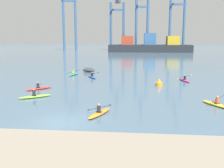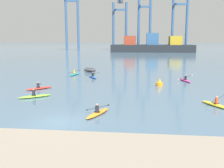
{
  "view_description": "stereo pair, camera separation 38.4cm",
  "coord_description": "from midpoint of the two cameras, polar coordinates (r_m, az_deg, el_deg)",
  "views": [
    {
      "loc": [
        5.48,
        -17.74,
        6.06
      ],
      "look_at": [
        2.48,
        13.26,
        0.6
      ],
      "focal_mm": 41.54,
      "sensor_mm": 36.0,
      "label": 1
    },
    {
      "loc": [
        5.86,
        -17.7,
        6.06
      ],
      "look_at": [
        2.48,
        13.26,
        0.6
      ],
      "focal_mm": 41.54,
      "sensor_mm": 36.0,
      "label": 2
    }
  ],
  "objects": [
    {
      "name": "ground_plane",
      "position": [
        19.57,
        -11.06,
        -8.29
      ],
      "size": [
        800.0,
        800.0,
        0.0
      ],
      "primitive_type": "plane",
      "color": "#425B70"
    },
    {
      "name": "container_barge",
      "position": [
        121.69,
        8.91,
        8.27
      ],
      "size": [
        37.37,
        10.99,
        8.57
      ],
      "color": "#1E2328",
      "rests_on": "ground"
    },
    {
      "name": "gantry_crane_west",
      "position": [
        138.28,
        -8.8,
        15.49
      ],
      "size": [
        7.47,
        17.98,
        41.06
      ],
      "color": "#335684",
      "rests_on": "ground"
    },
    {
      "name": "gantry_crane_west_mid",
      "position": [
        134.91,
        1.79,
        14.36
      ],
      "size": [
        7.7,
        17.4,
        32.65
      ],
      "color": "#335684",
      "rests_on": "ground"
    },
    {
      "name": "gantry_crane_east_mid",
      "position": [
        128.69,
        7.29,
        14.62
      ],
      "size": [
        6.68,
        16.31,
        33.43
      ],
      "color": "#335684",
      "rests_on": "ground"
    },
    {
      "name": "gantry_crane_east",
      "position": [
        130.11,
        14.9,
        14.81
      ],
      "size": [
        7.79,
        19.52,
        36.03
      ],
      "color": "#335684",
      "rests_on": "ground"
    },
    {
      "name": "capsized_dinghy",
      "position": [
        48.0,
        -4.66,
        3.08
      ],
      "size": [
        2.82,
        2.0,
        0.76
      ],
      "color": "#38383D",
      "rests_on": "ground"
    },
    {
      "name": "channel_buoy",
      "position": [
        34.18,
        10.72,
        0.17
      ],
      "size": [
        0.9,
        0.9,
        1.0
      ],
      "color": "orange",
      "rests_on": "ground"
    },
    {
      "name": "kayak_red",
      "position": [
        32.53,
        -15.44,
        -0.85
      ],
      "size": [
        2.78,
        2.88,
        0.95
      ],
      "color": "red",
      "rests_on": "ground"
    },
    {
      "name": "kayak_lime",
      "position": [
        28.15,
        -16.28,
        -2.54
      ],
      "size": [
        3.11,
        2.47,
        1.03
      ],
      "color": "#7ABC2D",
      "rests_on": "ground"
    },
    {
      "name": "kayak_orange",
      "position": [
        21.02,
        -2.65,
        -6.34
      ],
      "size": [
        2.07,
        3.39,
        1.02
      ],
      "color": "orange",
      "rests_on": "ground"
    },
    {
      "name": "kayak_teal",
      "position": [
        44.14,
        -8.02,
        2.18
      ],
      "size": [
        2.18,
        3.45,
        0.99
      ],
      "color": "teal",
      "rests_on": "ground"
    },
    {
      "name": "kayak_yellow",
      "position": [
        25.49,
        22.23,
        -4.17
      ],
      "size": [
        2.15,
        3.28,
        1.05
      ],
      "color": "yellow",
      "rests_on": "ground"
    },
    {
      "name": "kayak_blue",
      "position": [
        40.83,
        -4.01,
        1.63
      ],
      "size": [
        2.12,
        3.29,
        0.95
      ],
      "color": "#2856B2",
      "rests_on": "ground"
    },
    {
      "name": "kayak_magenta",
      "position": [
        38.87,
        16.08,
        0.84
      ],
      "size": [
        2.16,
        3.44,
        0.95
      ],
      "color": "#C13384",
      "rests_on": "ground"
    }
  ]
}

